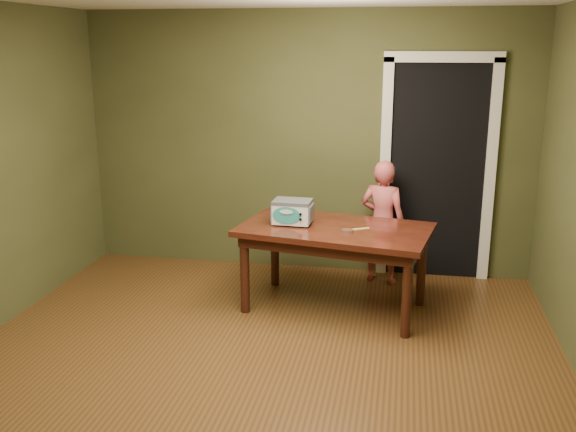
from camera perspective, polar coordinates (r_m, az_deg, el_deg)
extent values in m
plane|color=brown|center=(4.55, -3.60, -14.89)|extent=(5.00, 5.00, 0.00)
cube|color=#494D29|center=(6.47, 1.56, 6.45)|extent=(4.50, 0.02, 2.60)
cube|color=#494D29|center=(1.91, -23.45, -16.89)|extent=(4.50, 0.02, 2.60)
cube|color=black|center=(6.74, 12.97, 4.27)|extent=(0.90, 0.60, 2.10)
cube|color=black|center=(6.43, 13.07, 3.75)|extent=(0.90, 0.02, 2.10)
cube|color=white|center=(6.41, 8.60, 3.94)|extent=(0.10, 0.06, 2.20)
cube|color=white|center=(6.46, 17.52, 3.49)|extent=(0.10, 0.06, 2.20)
cube|color=white|center=(6.30, 13.68, 13.58)|extent=(1.10, 0.06, 0.10)
cube|color=black|center=(5.52, 4.22, -1.22)|extent=(1.74, 1.17, 0.05)
cube|color=#33150C|center=(5.54, 4.20, -1.96)|extent=(1.60, 1.03, 0.10)
cylinder|color=#33150C|center=(5.56, -3.86, -5.17)|extent=(0.08, 0.08, 0.70)
cylinder|color=#33150C|center=(6.16, -1.17, -3.07)|extent=(0.08, 0.08, 0.70)
cylinder|color=#33150C|center=(5.17, 10.53, -6.99)|extent=(0.08, 0.08, 0.70)
cylinder|color=#33150C|center=(5.82, 11.79, -4.52)|extent=(0.08, 0.08, 0.70)
cylinder|color=#4C4F54|center=(5.53, -1.13, -0.79)|extent=(0.02, 0.02, 0.01)
cylinder|color=#4C4F54|center=(5.69, -0.71, -0.33)|extent=(0.02, 0.02, 0.01)
cylinder|color=#4C4F54|center=(5.48, 1.56, -0.96)|extent=(0.02, 0.02, 0.01)
cylinder|color=#4C4F54|center=(5.64, 1.90, -0.49)|extent=(0.02, 0.02, 0.01)
cube|color=white|center=(5.56, 0.40, 0.33)|extent=(0.33, 0.24, 0.18)
cube|color=#4C4F54|center=(5.53, 0.41, 1.29)|extent=(0.34, 0.25, 0.03)
cube|color=#4C4F54|center=(5.59, -1.27, 0.42)|extent=(0.02, 0.21, 0.14)
cube|color=#4C4F54|center=(5.53, 2.10, 0.23)|extent=(0.02, 0.21, 0.14)
ellipsoid|color=teal|center=(5.45, -0.14, 0.03)|extent=(0.24, 0.02, 0.15)
cylinder|color=black|center=(5.42, 1.12, 0.16)|extent=(0.02, 0.01, 0.02)
cylinder|color=black|center=(5.43, 1.12, -0.31)|extent=(0.02, 0.01, 0.02)
cylinder|color=silver|center=(5.37, 5.31, -1.32)|extent=(0.10, 0.10, 0.02)
cylinder|color=#552B1C|center=(5.36, 5.31, -1.25)|extent=(0.09, 0.09, 0.01)
cube|color=#EDD267|center=(5.45, 6.38, -1.15)|extent=(0.17, 0.11, 0.01)
imported|color=#D15659|center=(6.25, 8.39, -0.54)|extent=(0.50, 0.40, 1.21)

